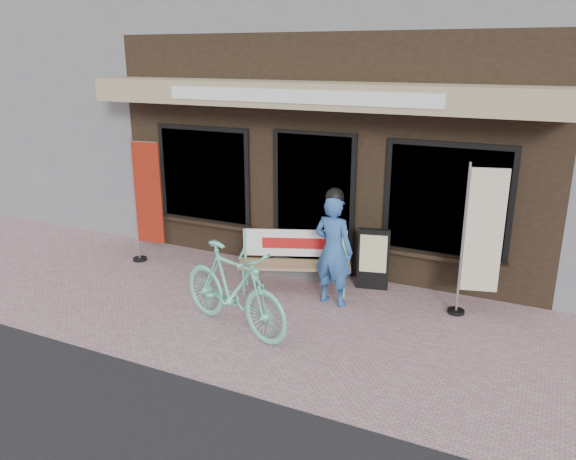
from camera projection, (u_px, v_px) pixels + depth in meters
The scene contains 9 objects.
ground at pixel (252, 320), 7.28m from camera, with size 70.00×70.00×0.00m, color #BB8F94.
storefront at pixel (377, 71), 10.64m from camera, with size 7.00×6.77×6.00m.
neighbor_left_near at pixel (67, 58), 14.55m from camera, with size 10.00×7.00×6.40m, color slate.
bench at pixel (295, 256), 8.10m from camera, with size 1.64×0.97×0.87m.
person at pixel (333, 248), 7.54m from camera, with size 0.61×0.44×1.63m.
bicycle at pixel (234, 289), 6.88m from camera, with size 0.51×1.82×1.09m, color #69CEAF.
nobori_red at pixel (146, 199), 9.00m from camera, with size 0.61×0.26×2.06m.
nobori_cream at pixel (480, 239), 7.12m from camera, with size 0.60×0.27×2.04m.
menu_stand at pixel (373, 259), 8.11m from camera, with size 0.46×0.19×0.91m.
Camera 1 is at (3.27, -5.74, 3.30)m, focal length 35.00 mm.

